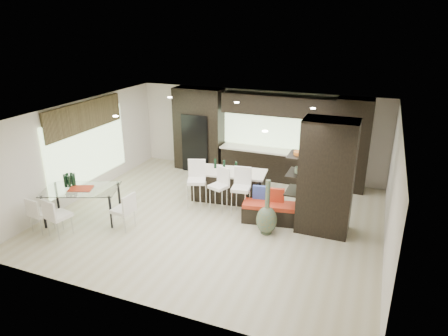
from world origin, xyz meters
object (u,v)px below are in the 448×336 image
at_px(stool_mid, 219,194).
at_px(chair_near, 59,218).
at_px(chair_far, 41,215).
at_px(stool_right, 241,197).
at_px(chair_end, 123,212).
at_px(dining_table, 83,204).
at_px(stool_left, 197,189).
at_px(bench, 269,212).
at_px(floor_vase, 267,207).
at_px(kitchen_island, 229,185).

distance_m(stool_mid, chair_near, 3.88).
bearing_deg(chair_near, chair_far, -169.95).
relative_size(stool_mid, stool_right, 0.93).
relative_size(stool_mid, chair_end, 1.11).
xyz_separation_m(dining_table, chair_end, (1.19, 0.00, -0.00)).
distance_m(stool_left, stool_right, 1.24).
distance_m(stool_mid, bench, 1.41).
distance_m(floor_vase, dining_table, 4.55).
bearing_deg(chair_end, bench, -57.30).
height_order(bench, dining_table, dining_table).
relative_size(kitchen_island, chair_near, 2.30).
relative_size(stool_left, chair_end, 1.22).
xyz_separation_m(stool_mid, dining_table, (-2.93, -1.74, -0.04)).
relative_size(stool_mid, bench, 0.72).
relative_size(bench, chair_end, 1.53).
bearing_deg(stool_right, chair_end, -151.45).
distance_m(kitchen_island, chair_end, 3.03).
xyz_separation_m(stool_right, chair_near, (-3.55, -2.54, -0.06)).
bearing_deg(floor_vase, dining_table, -166.56).
relative_size(chair_far, chair_end, 0.95).
height_order(stool_mid, chair_near, stool_mid).
distance_m(stool_right, chair_end, 2.92).
bearing_deg(chair_end, floor_vase, -66.51).
height_order(stool_right, bench, stool_right).
relative_size(stool_mid, chair_near, 1.07).
distance_m(stool_left, chair_near, 3.43).
relative_size(kitchen_island, stool_right, 2.00).
distance_m(dining_table, chair_far, 0.97).
height_order(stool_left, stool_right, stool_left).
distance_m(chair_near, chair_end, 1.44).
bearing_deg(chair_near, bench, 41.31).
bearing_deg(dining_table, bench, -1.23).
distance_m(bench, floor_vase, 0.71).
relative_size(stool_mid, dining_table, 0.53).
height_order(stool_left, stool_mid, stool_left).
height_order(dining_table, chair_far, dining_table).
xyz_separation_m(chair_near, chair_far, (-0.55, 0.02, -0.03)).
bearing_deg(kitchen_island, chair_near, -138.28).
height_order(floor_vase, chair_far, floor_vase).
bearing_deg(kitchen_island, stool_left, -135.67).
bearing_deg(stool_right, kitchen_island, 121.69).
xyz_separation_m(floor_vase, chair_end, (-3.23, -1.06, -0.25)).
bearing_deg(bench, chair_end, -162.75).
relative_size(bench, chair_near, 1.48).
height_order(floor_vase, chair_end, floor_vase).
relative_size(stool_right, chair_near, 1.15).
relative_size(stool_left, floor_vase, 0.77).
relative_size(stool_left, stool_mid, 1.10).
height_order(kitchen_island, bench, kitchen_island).
bearing_deg(chair_far, chair_end, 31.30).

